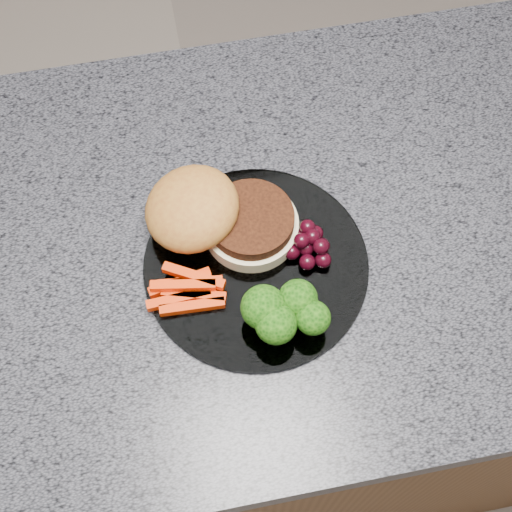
{
  "coord_description": "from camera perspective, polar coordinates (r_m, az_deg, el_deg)",
  "views": [
    {
      "loc": [
        -0.06,
        -0.39,
        1.64
      ],
      "look_at": [
        0.0,
        -0.04,
        0.93
      ],
      "focal_mm": 50.0,
      "sensor_mm": 36.0,
      "label": 1
    }
  ],
  "objects": [
    {
      "name": "plate",
      "position": [
        0.82,
        0.0,
        -0.71
      ],
      "size": [
        0.26,
        0.26,
        0.01
      ],
      "primitive_type": "cylinder",
      "color": "white",
      "rests_on": "countertop"
    },
    {
      "name": "burger",
      "position": [
        0.82,
        -3.44,
        3.21
      ],
      "size": [
        0.18,
        0.13,
        0.06
      ],
      "rotation": [
        0.0,
        0.0,
        -0.0
      ],
      "color": "beige",
      "rests_on": "plate"
    },
    {
      "name": "broccoli",
      "position": [
        0.76,
        2.15,
        -4.48
      ],
      "size": [
        0.09,
        0.07,
        0.06
      ],
      "rotation": [
        0.0,
        0.0,
        -0.11
      ],
      "color": "olive",
      "rests_on": "plate"
    },
    {
      "name": "countertop",
      "position": [
        0.86,
        -0.77,
        1.1
      ],
      "size": [
        1.2,
        0.6,
        0.04
      ],
      "primitive_type": "cube",
      "color": "#494A53",
      "rests_on": "island_cabinet"
    },
    {
      "name": "carrot_sticks",
      "position": [
        0.8,
        -5.51,
        -2.7
      ],
      "size": [
        0.09,
        0.06,
        0.02
      ],
      "rotation": [
        0.0,
        0.0,
        -0.43
      ],
      "color": "#EA3203",
      "rests_on": "plate"
    },
    {
      "name": "grape_bunch",
      "position": [
        0.82,
        4.3,
        0.92
      ],
      "size": [
        0.05,
        0.06,
        0.03
      ],
      "rotation": [
        0.0,
        0.0,
        -0.26
      ],
      "color": "black",
      "rests_on": "plate"
    },
    {
      "name": "island_cabinet",
      "position": [
        1.28,
        -0.53,
        -8.28
      ],
      "size": [
        1.2,
        0.6,
        0.86
      ],
      "primitive_type": "cube",
      "color": "#55371D",
      "rests_on": "ground"
    }
  ]
}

